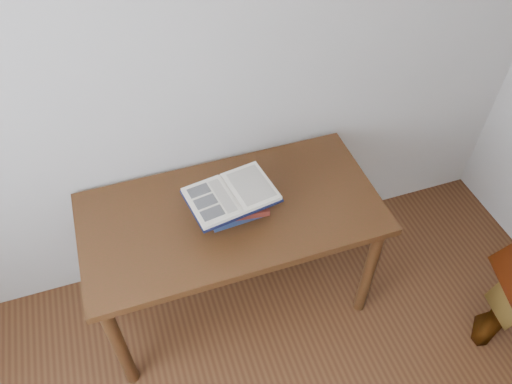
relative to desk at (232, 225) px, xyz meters
name	(u,v)px	position (x,y,z in m)	size (l,w,h in m)	color
desk	(232,225)	(0.00, 0.00, 0.00)	(1.36, 0.68, 0.73)	#462011
book_stack	(236,205)	(0.02, -0.02, 0.16)	(0.27, 0.21, 0.12)	#18204A
open_book	(231,195)	(0.00, -0.02, 0.23)	(0.41, 0.31, 0.03)	black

